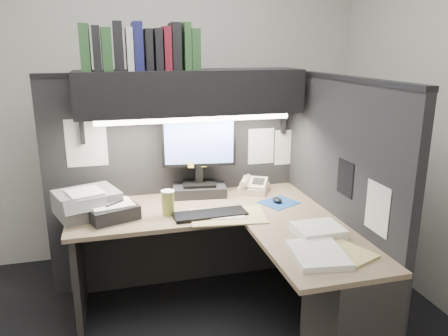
{
  "coord_description": "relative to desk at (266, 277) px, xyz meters",
  "views": [
    {
      "loc": [
        -0.44,
        -2.25,
        1.8
      ],
      "look_at": [
        0.3,
        0.51,
        1.01
      ],
      "focal_mm": 35.0,
      "sensor_mm": 36.0,
      "label": 1
    }
  ],
  "objects": [
    {
      "name": "coffee_cup",
      "position": [
        -0.52,
        0.46,
        0.36
      ],
      "size": [
        0.11,
        0.11,
        0.16
      ],
      "primitive_type": "cylinder",
      "rotation": [
        0.0,
        0.0,
        -0.36
      ],
      "color": "#D5C055",
      "rests_on": "desk"
    },
    {
      "name": "mousepad",
      "position": [
        0.27,
        0.48,
        0.29
      ],
      "size": [
        0.31,
        0.29,
        0.0
      ],
      "primitive_type": "cube",
      "rotation": [
        0.0,
        0.0,
        0.43
      ],
      "color": "navy",
      "rests_on": "desk"
    },
    {
      "name": "desk",
      "position": [
        0.0,
        0.0,
        0.0
      ],
      "size": [
        1.7,
        1.53,
        0.73
      ],
      "color": "#8D7B59",
      "rests_on": "floor"
    },
    {
      "name": "wall_back",
      "position": [
        -0.43,
        1.5,
        0.91
      ],
      "size": [
        3.5,
        0.04,
        2.7
      ],
      "primitive_type": "cube",
      "color": "silver",
      "rests_on": "floor"
    },
    {
      "name": "mouse",
      "position": [
        0.25,
        0.48,
        0.31
      ],
      "size": [
        0.06,
        0.1,
        0.03
      ],
      "primitive_type": "ellipsoid",
      "rotation": [
        0.0,
        0.0,
        0.08
      ],
      "color": "black",
      "rests_on": "mousepad"
    },
    {
      "name": "paper_stack_a",
      "position": [
        0.29,
        -0.09,
        0.31
      ],
      "size": [
        0.27,
        0.23,
        0.05
      ],
      "primitive_type": "cube",
      "rotation": [
        0.0,
        0.0,
        0.01
      ],
      "color": "white",
      "rests_on": "desk"
    },
    {
      "name": "keyboard",
      "position": [
        -0.26,
        0.36,
        0.3
      ],
      "size": [
        0.48,
        0.17,
        0.02
      ],
      "primitive_type": "cube",
      "rotation": [
        0.0,
        0.0,
        0.03
      ],
      "color": "black",
      "rests_on": "desk"
    },
    {
      "name": "partition_back",
      "position": [
        -0.4,
        0.93,
        0.36
      ],
      "size": [
        1.9,
        0.06,
        1.6
      ],
      "primitive_type": "cube",
      "color": "black",
      "rests_on": "floor"
    },
    {
      "name": "notebook_stack",
      "position": [
        -0.88,
        0.49,
        0.33
      ],
      "size": [
        0.36,
        0.33,
        0.09
      ],
      "primitive_type": "cube",
      "rotation": [
        0.0,
        0.0,
        0.35
      ],
      "color": "black",
      "rests_on": "desk"
    },
    {
      "name": "binder_row",
      "position": [
        -0.62,
        0.75,
        1.35
      ],
      "size": [
        0.76,
        0.25,
        0.31
      ],
      "color": "#295229",
      "rests_on": "overhead_shelf"
    },
    {
      "name": "overhead_shelf",
      "position": [
        -0.3,
        0.75,
        1.06
      ],
      "size": [
        1.55,
        0.34,
        0.3
      ],
      "primitive_type": "cube",
      "color": "black",
      "rests_on": "partition_back"
    },
    {
      "name": "telephone",
      "position": [
        0.17,
        0.76,
        0.33
      ],
      "size": [
        0.29,
        0.29,
        0.09
      ],
      "primitive_type": "cube",
      "rotation": [
        0.0,
        0.0,
        -0.52
      ],
      "color": "#BCAD91",
      "rests_on": "desk"
    },
    {
      "name": "monitor",
      "position": [
        -0.24,
        0.79,
        0.52
      ],
      "size": [
        0.54,
        0.28,
        0.58
      ],
      "rotation": [
        0.0,
        0.0,
        -0.12
      ],
      "color": "black",
      "rests_on": "desk"
    },
    {
      "name": "wall_front",
      "position": [
        -0.43,
        -1.5,
        0.91
      ],
      "size": [
        3.5,
        0.04,
        2.7
      ],
      "primitive_type": "cube",
      "color": "silver",
      "rests_on": "floor"
    },
    {
      "name": "pinned_papers",
      "position": [
        -0.0,
        0.56,
        0.61
      ],
      "size": [
        1.76,
        1.31,
        0.51
      ],
      "color": "white",
      "rests_on": "partition_back"
    },
    {
      "name": "paper_stack_b",
      "position": [
        0.15,
        -0.35,
        0.3
      ],
      "size": [
        0.31,
        0.37,
        0.03
      ],
      "primitive_type": "cube",
      "rotation": [
        0.0,
        0.0,
        -0.13
      ],
      "color": "white",
      "rests_on": "desk"
    },
    {
      "name": "partition_right",
      "position": [
        0.55,
        0.18,
        0.36
      ],
      "size": [
        0.06,
        1.5,
        1.6
      ],
      "primitive_type": "cube",
      "color": "black",
      "rests_on": "floor"
    },
    {
      "name": "task_light_tube",
      "position": [
        -0.3,
        0.61,
        0.89
      ],
      "size": [
        1.32,
        0.04,
        0.04
      ],
      "primitive_type": "cylinder",
      "rotation": [
        0.0,
        1.57,
        0.0
      ],
      "color": "white",
      "rests_on": "overhead_shelf"
    },
    {
      "name": "printer",
      "position": [
        -1.04,
        0.61,
        0.36
      ],
      "size": [
        0.47,
        0.44,
        0.15
      ],
      "primitive_type": "cube",
      "rotation": [
        0.0,
        0.0,
        0.34
      ],
      "color": "gray",
      "rests_on": "desk"
    },
    {
      "name": "open_folder",
      "position": [
        -0.15,
        0.32,
        0.29
      ],
      "size": [
        0.52,
        0.37,
        0.01
      ],
      "primitive_type": "cube",
      "rotation": [
        0.0,
        0.0,
        -0.12
      ],
      "color": "tan",
      "rests_on": "desk"
    },
    {
      "name": "manila_stack",
      "position": [
        0.32,
        -0.36,
        0.29
      ],
      "size": [
        0.29,
        0.32,
        0.01
      ],
      "primitive_type": "cube",
      "rotation": [
        0.0,
        0.0,
        0.38
      ],
      "color": "tan",
      "rests_on": "desk"
    }
  ]
}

